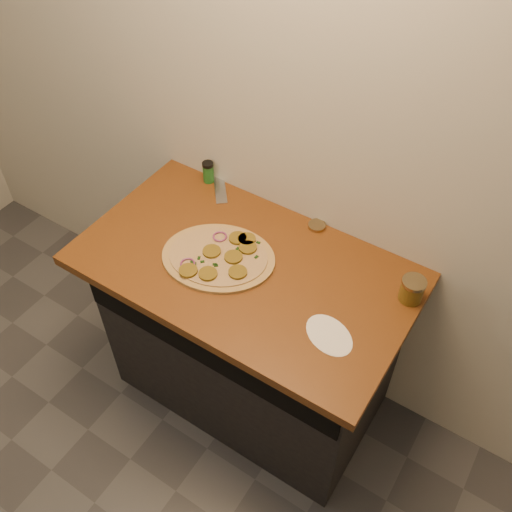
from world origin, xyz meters
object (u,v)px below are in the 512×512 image
Objects in this scene: pizza at (219,257)px; spice_shaker at (208,172)px; salsa_jar at (412,290)px; chefs_knife at (218,172)px.

spice_shaker reaches higher than pizza.
pizza is 0.44m from spice_shaker.
salsa_jar is 0.97× the size of spice_shaker.
chefs_knife is 3.14× the size of salsa_jar.
salsa_jar is at bearing 17.20° from pizza.
chefs_knife is 0.08m from spice_shaker.
pizza is 0.49m from chefs_knife.
pizza is 5.71× the size of salsa_jar.
pizza is 1.82× the size of chefs_knife.
spice_shaker reaches higher than chefs_knife.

